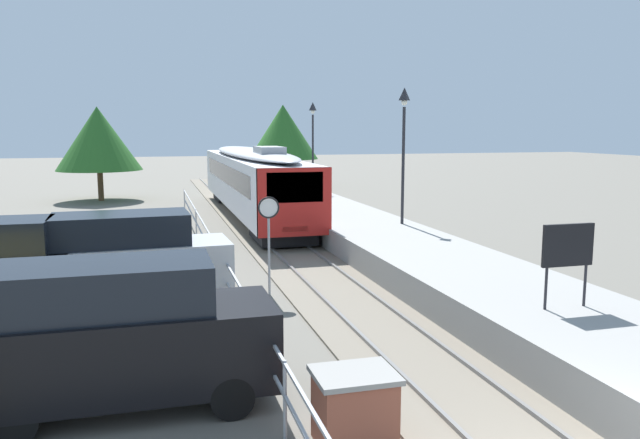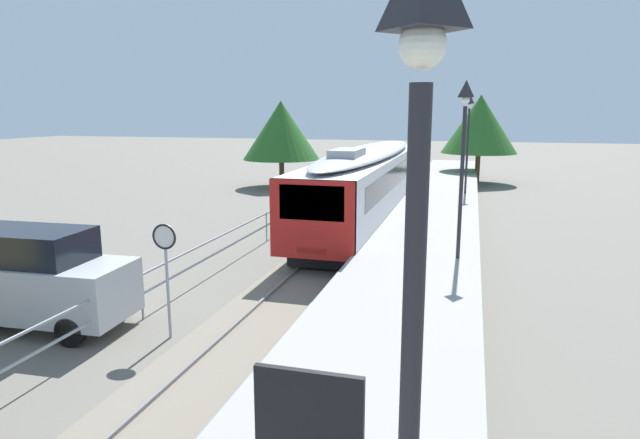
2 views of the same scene
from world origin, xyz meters
name	(u,v)px [view 1 (image 1 of 2)]	position (x,y,z in m)	size (l,w,h in m)	color
ground_plane	(202,234)	(-3.00, 22.00, 0.00)	(160.00, 160.00, 0.00)	#6B665B
track_rails	(268,230)	(0.00, 22.00, 0.03)	(3.20, 60.00, 0.14)	slate
commuter_train	(252,177)	(0.00, 26.31, 2.15)	(2.82, 19.97, 3.74)	silver
station_platform	(336,219)	(3.25, 22.00, 0.45)	(3.90, 60.00, 0.90)	#999691
platform_lamp_mid_platform	(404,130)	(4.52, 17.06, 4.62)	(0.34, 0.34, 5.35)	#232328
platform_lamp_far_end	(313,129)	(4.52, 31.06, 4.62)	(0.34, 0.34, 5.35)	#232328
platform_notice_board	(568,248)	(3.26, 5.26, 2.19)	(1.20, 0.08, 1.80)	#232328
speed_limit_sign	(269,221)	(-1.99, 11.13, 2.12)	(0.61, 0.10, 2.81)	#9EA0A5
brick_utility_cabinet	(354,408)	(-2.34, 2.58, 0.57)	(1.21, 0.99, 1.13)	brown
carpark_fence	(219,260)	(-3.30, 12.00, 0.91)	(0.06, 36.06, 1.25)	#9EA0A5
parked_van_black	(122,334)	(-5.68, 4.75, 1.29)	(4.90, 1.95, 2.51)	black
parked_van_silver	(131,259)	(-5.68, 10.87, 1.29)	(4.99, 2.19, 2.51)	#B7BABF
tree_behind_carpark	(283,132)	(5.23, 43.05, 4.40)	(5.57, 5.57, 6.55)	brown
tree_behind_station_far	(98,139)	(-8.26, 36.96, 4.03)	(5.44, 5.44, 6.08)	brown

